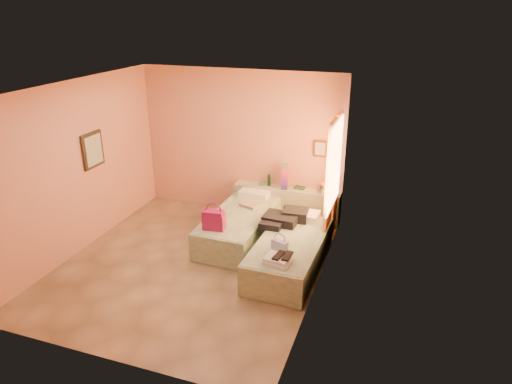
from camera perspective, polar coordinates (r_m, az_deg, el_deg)
ground at (r=7.49m, az=-7.90°, el=-8.90°), size 4.50×4.50×0.00m
room_walls at (r=7.15m, az=-5.16°, el=5.40°), size 4.02×4.51×2.81m
headboard_ledge at (r=8.78m, az=3.82°, el=-1.47°), size 2.05×0.30×0.65m
bed_left at (r=8.06m, az=-2.02°, el=-4.29°), size 0.95×2.02×0.50m
bed_right at (r=7.22m, az=4.26°, el=-7.71°), size 0.95×2.02×0.50m
water_bottle at (r=8.71m, az=1.64°, el=1.47°), size 0.08×0.08×0.22m
rainbow_box at (r=8.53m, az=3.61°, el=1.99°), size 0.14×0.14×0.51m
small_dish at (r=8.79m, az=0.73°, el=1.01°), size 0.16×0.16×0.03m
green_book at (r=8.64m, az=5.48°, el=0.54°), size 0.21×0.17×0.03m
flower_vase at (r=8.39m, az=8.60°, el=0.63°), size 0.22×0.22×0.29m
magenta_handbag at (r=7.37m, az=-5.29°, el=-3.46°), size 0.37×0.23×0.33m
khaki_garment at (r=8.21m, az=-0.67°, el=-1.60°), size 0.39×0.35×0.06m
clothes_pile at (r=7.57m, az=3.48°, el=-3.28°), size 0.66×0.66×0.18m
blue_handbag at (r=6.77m, az=2.97°, el=-6.68°), size 0.27×0.19×0.16m
towel_stack at (r=6.45m, az=2.80°, el=-8.56°), size 0.40×0.35×0.10m
sandal_pair at (r=6.44m, az=3.38°, el=-7.99°), size 0.24×0.29×0.03m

